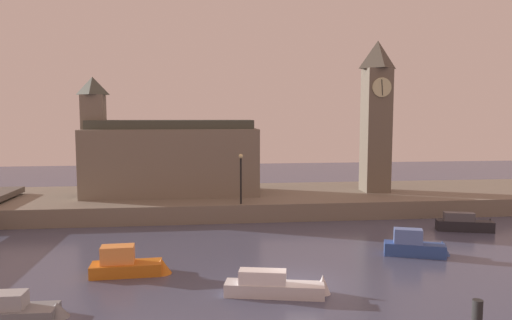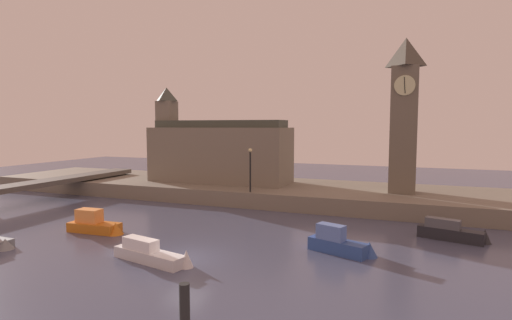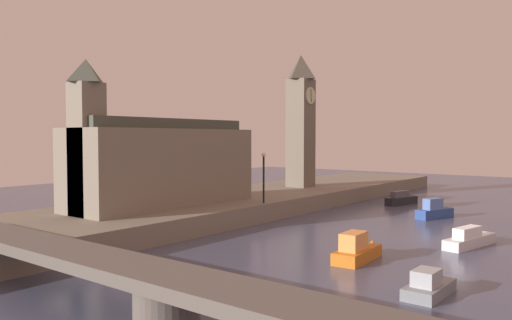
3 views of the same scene
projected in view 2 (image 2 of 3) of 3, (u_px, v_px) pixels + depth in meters
ground_plane at (186, 257)px, 23.55m from camera, size 120.00×120.00×0.00m
far_embankment at (286, 192)px, 42.04m from camera, size 70.00×12.00×1.50m
clock_tower at (404, 114)px, 36.88m from camera, size 2.59×2.62×14.21m
parliament_hall at (216, 151)px, 44.75m from camera, size 15.73×5.32×10.67m
streetlamp at (250, 165)px, 37.44m from camera, size 0.36×0.36×4.14m
mooring_post_right at (185, 314)px, 14.17m from camera, size 0.37×0.37×2.19m
boat_barge_dark at (454, 233)px, 26.95m from camera, size 4.69×2.03×1.52m
boat_patrol_orange at (98, 225)px, 29.04m from camera, size 4.53×1.62×1.76m
boat_tour_blue at (342, 244)px, 24.18m from camera, size 4.39×2.28×1.75m
boat_ferry_white at (155, 255)px, 22.59m from camera, size 5.50×2.08×1.57m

